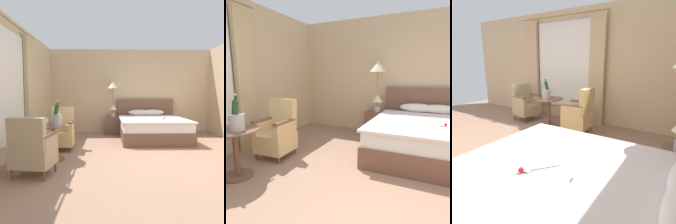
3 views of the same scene
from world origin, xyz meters
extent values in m
plane|color=#96725B|center=(0.00, 0.00, 0.00)|extent=(7.97, 7.97, 0.00)
cube|color=#CFB48C|center=(0.00, 3.30, 1.36)|extent=(5.38, 0.12, 2.73)
cube|color=tan|center=(-2.53, 0.97, 1.27)|extent=(0.10, 0.36, 2.54)
cube|color=brown|center=(0.48, 2.07, 0.17)|extent=(1.75, 2.08, 0.34)
cube|color=white|center=(0.48, 2.07, 0.45)|extent=(1.70, 2.01, 0.22)
cube|color=white|center=(0.48, 2.01, 0.58)|extent=(1.79, 1.95, 0.04)
cube|color=brown|center=(0.48, 3.14, 0.72)|extent=(1.84, 0.08, 0.77)
ellipsoid|color=white|center=(0.27, 2.94, 0.69)|extent=(0.75, 0.26, 0.19)
ellipsoid|color=white|center=(0.69, 2.94, 0.69)|extent=(0.74, 0.24, 0.19)
cylinder|color=#2D6628|center=(0.62, 1.88, 0.61)|extent=(0.27, 0.22, 0.01)
sphere|color=red|center=(0.76, 1.78, 0.63)|extent=(0.05, 0.05, 0.05)
ellipsoid|color=#33702D|center=(0.62, 2.19, 0.62)|extent=(0.05, 0.02, 0.01)
cube|color=white|center=(0.70, 1.78, 0.61)|extent=(0.09, 0.12, 0.00)
cube|color=brown|center=(-0.58, 2.88, 0.28)|extent=(0.48, 0.41, 0.55)
sphere|color=tan|center=(-0.33, 2.88, 0.40)|extent=(0.02, 0.02, 0.02)
cylinder|color=#B4A8A5|center=(-0.58, 2.88, 0.61)|extent=(0.16, 0.16, 0.13)
cylinder|color=tan|center=(-0.58, 2.88, 0.73)|extent=(0.02, 0.02, 0.10)
cone|color=beige|center=(-0.58, 2.88, 0.86)|extent=(0.25, 0.25, 0.17)
cylinder|color=#A1824C|center=(-0.59, 2.88, 0.01)|extent=(0.28, 0.28, 0.03)
cylinder|color=#A1824C|center=(-0.59, 2.88, 0.74)|extent=(0.03, 0.03, 1.42)
cone|color=beige|center=(-0.59, 2.88, 1.58)|extent=(0.39, 0.39, 0.25)
cylinder|color=brown|center=(-1.80, 0.12, 0.01)|extent=(0.40, 0.40, 0.03)
cylinder|color=brown|center=(-1.80, 0.12, 0.32)|extent=(0.07, 0.07, 0.65)
cylinder|color=brown|center=(-1.80, 0.12, 0.66)|extent=(0.65, 0.65, 0.02)
cylinder|color=#B2AEAB|center=(-1.71, 0.11, 0.77)|extent=(0.19, 0.19, 0.21)
torus|color=#B2AEAB|center=(-1.71, 0.11, 0.88)|extent=(0.20, 0.20, 0.02)
cylinder|color=white|center=(-1.71, 0.11, 0.86)|extent=(0.16, 0.16, 0.03)
cylinder|color=#1E4723|center=(-1.74, 0.12, 0.92)|extent=(0.13, 0.09, 0.29)
cylinder|color=#193D1E|center=(-1.70, 0.11, 1.09)|extent=(0.05, 0.03, 0.08)
sphere|color=gold|center=(-1.70, 0.11, 1.12)|extent=(0.04, 0.04, 0.04)
cylinder|color=white|center=(-1.94, 0.23, 0.67)|extent=(0.06, 0.06, 0.01)
cylinder|color=white|center=(-1.94, 0.23, 0.71)|extent=(0.01, 0.01, 0.08)
cone|color=white|center=(-1.94, 0.23, 0.78)|extent=(0.07, 0.07, 0.06)
cylinder|color=brown|center=(-2.01, 0.65, 0.06)|extent=(0.04, 0.04, 0.11)
cylinder|color=brown|center=(-1.56, 0.67, 0.06)|extent=(0.04, 0.04, 0.11)
cylinder|color=brown|center=(-2.04, 1.09, 0.06)|extent=(0.04, 0.04, 0.11)
cylinder|color=brown|center=(-1.59, 1.11, 0.06)|extent=(0.04, 0.04, 0.11)
cube|color=#D9B97A|center=(-1.80, 0.88, 0.26)|extent=(0.56, 0.55, 0.30)
cube|color=#D9B97A|center=(-1.81, 1.09, 0.69)|extent=(0.51, 0.19, 0.57)
cube|color=#D9B97A|center=(-2.01, 0.85, 0.51)|extent=(0.12, 0.49, 0.20)
cylinder|color=brown|center=(-2.01, 0.85, 0.62)|extent=(0.12, 0.49, 0.09)
cube|color=#D9B97A|center=(-1.58, 0.87, 0.51)|extent=(0.12, 0.49, 0.20)
cylinder|color=brown|center=(-1.58, 0.87, 0.62)|extent=(0.12, 0.49, 0.09)
camera|label=1|loc=(-0.77, -4.01, 1.24)|focal=35.00mm
camera|label=2|loc=(0.52, -1.60, 1.36)|focal=32.00mm
camera|label=3|loc=(1.82, 2.90, 1.53)|focal=32.00mm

